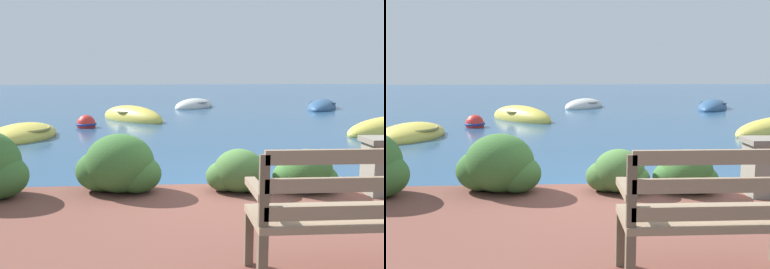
{
  "view_description": "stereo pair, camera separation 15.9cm",
  "coord_description": "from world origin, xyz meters",
  "views": [
    {
      "loc": [
        -1.23,
        -5.1,
        1.63
      ],
      "look_at": [
        -0.64,
        3.55,
        0.29
      ],
      "focal_mm": 40.0,
      "sensor_mm": 36.0,
      "label": 1
    },
    {
      "loc": [
        -1.07,
        -5.11,
        1.63
      ],
      "look_at": [
        -0.64,
        3.55,
        0.29
      ],
      "focal_mm": 40.0,
      "sensor_mm": 36.0,
      "label": 2
    }
  ],
  "objects": [
    {
      "name": "ground_plane",
      "position": [
        0.0,
        0.0,
        0.0
      ],
      "size": [
        80.0,
        80.0,
        0.0
      ],
      "color": "navy"
    },
    {
      "name": "rowboat_distant",
      "position": [
        0.08,
        12.82,
        0.06
      ],
      "size": [
        2.27,
        2.5,
        0.68
      ],
      "rotation": [
        0.0,
        0.0,
        0.92
      ],
      "color": "silver",
      "rests_on": "ground_plane"
    },
    {
      "name": "hedge_clump_right",
      "position": [
        0.4,
        -0.41,
        0.44
      ],
      "size": [
        0.74,
        0.53,
        0.5
      ],
      "color": "#38662D",
      "rests_on": "patio_terrace"
    },
    {
      "name": "hedge_clump_centre",
      "position": [
        -0.37,
        -0.35,
        0.44
      ],
      "size": [
        0.73,
        0.53,
        0.5
      ],
      "color": "#426B33",
      "rests_on": "patio_terrace"
    },
    {
      "name": "hedge_clump_left",
      "position": [
        -1.74,
        -0.27,
        0.51
      ],
      "size": [
        0.99,
        0.71,
        0.68
      ],
      "color": "#38662D",
      "rests_on": "patio_terrace"
    },
    {
      "name": "rowboat_outer",
      "position": [
        5.3,
        12.04,
        0.06
      ],
      "size": [
        2.4,
        3.25,
        0.67
      ],
      "rotation": [
        0.0,
        0.0,
        1.08
      ],
      "color": "#2D517A",
      "rests_on": "ground_plane"
    },
    {
      "name": "rowboat_nearest",
      "position": [
        -4.55,
        5.14,
        0.06
      ],
      "size": [
        1.77,
        2.46,
        0.62
      ],
      "rotation": [
        0.0,
        0.0,
        4.47
      ],
      "color": "#DBC64C",
      "rests_on": "ground_plane"
    },
    {
      "name": "park_bench",
      "position": [
        -0.05,
        -2.47,
        0.7
      ],
      "size": [
        1.22,
        0.48,
        0.93
      ],
      "rotation": [
        0.0,
        0.0,
        -0.07
      ],
      "color": "brown",
      "rests_on": "patio_terrace"
    },
    {
      "name": "mooring_buoy",
      "position": [
        -3.38,
        6.94,
        0.09
      ],
      "size": [
        0.57,
        0.57,
        0.52
      ],
      "color": "red",
      "rests_on": "ground_plane"
    },
    {
      "name": "rowboat_far",
      "position": [
        -2.22,
        8.59,
        0.07
      ],
      "size": [
        2.54,
        2.75,
        0.81
      ],
      "rotation": [
        0.0,
        0.0,
        5.42
      ],
      "color": "#DBC64C",
      "rests_on": "ground_plane"
    }
  ]
}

